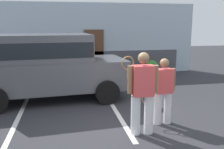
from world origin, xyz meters
TOP-DOWN VIEW (x-y plane):
  - ground_plane at (0.00, 0.00)m, footprint 40.00×40.00m
  - parking_stripe_0 at (-2.53, 1.50)m, footprint 0.12×4.40m
  - parking_stripe_1 at (0.03, 1.50)m, footprint 0.12×4.40m
  - house_frontage at (0.00, 6.67)m, footprint 9.96×0.40m
  - parked_suv at (-1.82, 2.78)m, footprint 4.74×2.46m
  - tennis_player_man at (0.29, -0.24)m, footprint 0.80×0.29m
  - tennis_player_woman at (0.94, 0.22)m, footprint 0.86×0.27m
  - potted_plant_by_porch at (2.56, 5.48)m, footprint 0.57×0.57m

SIDE VIEW (x-z plane):
  - ground_plane at x=0.00m, z-range 0.00..0.00m
  - parking_stripe_0 at x=-2.53m, z-range 0.00..0.01m
  - parking_stripe_1 at x=0.03m, z-range 0.00..0.01m
  - potted_plant_by_porch at x=2.56m, z-range 0.04..0.80m
  - tennis_player_woman at x=0.94m, z-range 0.03..1.61m
  - tennis_player_man at x=0.29m, z-range 0.04..1.83m
  - parked_suv at x=-1.82m, z-range 0.12..2.17m
  - house_frontage at x=0.00m, z-range -0.10..3.22m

